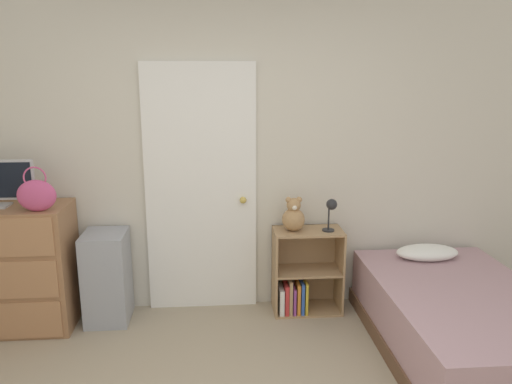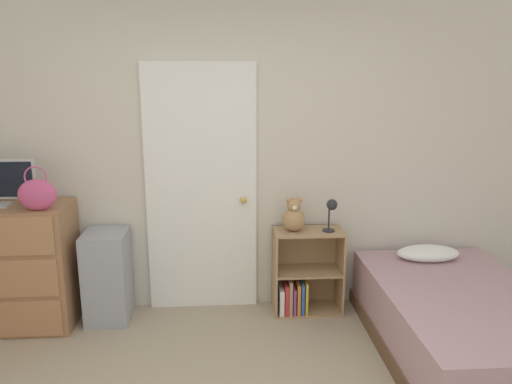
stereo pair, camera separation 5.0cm
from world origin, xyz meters
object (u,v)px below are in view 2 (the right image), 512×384
dresser (9,267)px  storage_bin (108,276)px  handbag (37,194)px  desk_lamp (331,209)px  bed (461,323)px  teddy_bear (294,216)px  bookshelf (302,278)px

dresser → storage_bin: size_ratio=1.33×
handbag → desk_lamp: size_ratio=1.22×
bed → teddy_bear: bearing=146.0°
handbag → desk_lamp: handbag is taller
handbag → storage_bin: 0.87m
storage_bin → desk_lamp: (1.81, -0.00, 0.53)m
storage_bin → desk_lamp: desk_lamp is taller
bookshelf → desk_lamp: bearing=-11.7°
bookshelf → bed: 1.27m
bookshelf → bed: bookshelf is taller
teddy_bear → storage_bin: bearing=-178.6°
bookshelf → teddy_bear: bearing=-178.0°
storage_bin → teddy_bear: 1.58m
desk_lamp → bed: (0.81, -0.71, -0.66)m
handbag → dresser: bearing=155.2°
teddy_bear → bookshelf: bearing=2.0°
handbag → bookshelf: bearing=7.0°
teddy_bear → bed: 1.46m
bookshelf → teddy_bear: size_ratio=2.51×
bookshelf → handbag: bearing=-173.0°
bookshelf → storage_bin: bearing=-178.6°
bed → storage_bin: bearing=164.8°
desk_lamp → bed: desk_lamp is taller
teddy_bear → desk_lamp: size_ratio=1.05×
storage_bin → teddy_bear: size_ratio=2.61×
dresser → bookshelf: 2.34m
storage_bin → desk_lamp: size_ratio=2.73×
bookshelf → teddy_bear: teddy_bear is taller
storage_bin → bed: (2.62, -0.71, -0.13)m
handbag → desk_lamp: 2.24m
bed → bookshelf: bearing=143.8°
bookshelf → bed: (1.03, -0.75, -0.05)m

